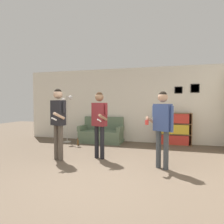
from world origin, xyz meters
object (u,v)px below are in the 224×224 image
(person_player_foreground_center, at_px, (99,118))
(person_watcher_holding_cup, at_px, (162,121))
(couch, at_px, (102,134))
(drinking_cup, at_px, (167,111))
(person_player_foreground_left, at_px, (58,116))
(floor_lamp, at_px, (67,112))
(bottle_on_floor, at_px, (78,142))
(bookshelf, at_px, (175,129))

(person_player_foreground_center, height_order, person_watcher_holding_cup, person_player_foreground_center)
(couch, relative_size, person_watcher_holding_cup, 0.94)
(person_player_foreground_center, distance_m, drinking_cup, 2.80)
(person_player_foreground_left, bearing_deg, person_watcher_holding_cup, 0.20)
(floor_lamp, xyz_separation_m, drinking_cup, (3.47, 0.56, 0.02))
(couch, height_order, person_player_foreground_left, person_player_foreground_left)
(couch, height_order, bottle_on_floor, couch)
(bookshelf, height_order, person_player_foreground_center, person_player_foreground_center)
(floor_lamp, height_order, bottle_on_floor, floor_lamp)
(bookshelf, xyz_separation_m, person_player_foreground_center, (-1.91, -2.26, 0.50))
(person_player_foreground_left, distance_m, person_player_foreground_center, 1.02)
(bottle_on_floor, bearing_deg, bookshelf, 16.61)
(person_player_foreground_center, bearing_deg, bottle_on_floor, 132.81)
(person_watcher_holding_cup, distance_m, drinking_cup, 2.66)
(couch, bearing_deg, person_player_foreground_left, -96.98)
(couch, xyz_separation_m, person_player_foreground_center, (0.64, -2.07, 0.75))
(person_player_foreground_center, bearing_deg, person_player_foreground_left, -156.83)
(person_watcher_holding_cup, bearing_deg, drinking_cup, 88.17)
(floor_lamp, relative_size, bottle_on_floor, 6.79)
(bookshelf, bearing_deg, person_watcher_holding_cup, -97.37)
(floor_lamp, relative_size, drinking_cup, 18.61)
(person_player_foreground_left, height_order, person_player_foreground_center, person_player_foreground_left)
(person_player_foreground_center, height_order, drinking_cup, person_player_foreground_center)
(couch, height_order, drinking_cup, drinking_cup)
(person_player_foreground_left, relative_size, bottle_on_floor, 7.10)
(person_player_foreground_left, xyz_separation_m, bottle_on_floor, (-0.29, 1.73, -1.00))
(person_player_foreground_center, distance_m, bottle_on_floor, 2.04)
(bookshelf, xyz_separation_m, person_watcher_holding_cup, (-0.34, -2.65, 0.48))
(bottle_on_floor, relative_size, drinking_cup, 2.74)
(person_watcher_holding_cup, bearing_deg, bookshelf, 82.63)
(bookshelf, relative_size, bottle_on_floor, 4.38)
(person_player_foreground_center, relative_size, person_watcher_holding_cup, 1.02)
(person_player_foreground_center, xyz_separation_m, bottle_on_floor, (-1.23, 1.32, -0.95))
(person_player_foreground_left, height_order, person_watcher_holding_cup, person_player_foreground_left)
(person_player_foreground_left, distance_m, drinking_cup, 3.71)
(person_player_foreground_left, bearing_deg, bookshelf, 43.08)
(person_watcher_holding_cup, xyz_separation_m, bottle_on_floor, (-2.79, 1.72, -0.93))
(person_watcher_holding_cup, bearing_deg, floor_lamp, 148.28)
(couch, bearing_deg, person_player_foreground_center, -72.91)
(floor_lamp, bearing_deg, person_player_foreground_center, -43.05)
(couch, bearing_deg, bookshelf, 4.38)
(bookshelf, relative_size, person_player_foreground_center, 0.64)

